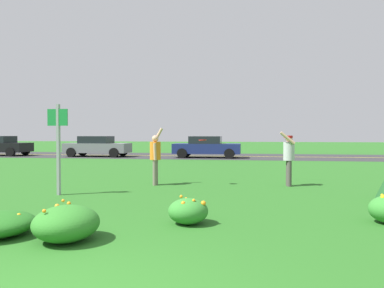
% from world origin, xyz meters
% --- Properties ---
extents(ground_plane, '(120.00, 120.00, 0.00)m').
position_xyz_m(ground_plane, '(0.00, 11.90, 0.00)').
color(ground_plane, '#26601E').
extents(highway_strip, '(120.00, 7.60, 0.01)m').
position_xyz_m(highway_strip, '(0.00, 23.79, 0.00)').
color(highway_strip, '#2D2D30').
rests_on(highway_strip, ground).
extents(highway_center_stripe, '(120.00, 0.16, 0.00)m').
position_xyz_m(highway_center_stripe, '(0.00, 23.79, 0.01)').
color(highway_center_stripe, yellow).
rests_on(highway_center_stripe, ground).
extents(daylily_clump_front_center, '(0.98, 1.06, 0.59)m').
position_xyz_m(daylily_clump_front_center, '(-0.78, 2.23, 0.27)').
color(daylily_clump_front_center, '#2D7526').
rests_on(daylily_clump_front_center, ground).
extents(daylily_clump_mid_left, '(0.73, 0.71, 0.48)m').
position_xyz_m(daylily_clump_mid_left, '(0.86, 3.58, 0.23)').
color(daylily_clump_mid_left, '#337F2D').
rests_on(daylily_clump_mid_left, ground).
extents(sign_post_near_path, '(0.56, 0.10, 2.41)m').
position_xyz_m(sign_post_near_path, '(-3.06, 6.18, 1.46)').
color(sign_post_near_path, '#93969B').
rests_on(sign_post_near_path, ground).
extents(person_thrower_orange_shirt, '(0.38, 0.51, 1.82)m').
position_xyz_m(person_thrower_orange_shirt, '(-1.01, 8.46, 0.95)').
color(person_thrower_orange_shirt, orange).
rests_on(person_thrower_orange_shirt, ground).
extents(person_catcher_red_cap_gray_shirt, '(0.47, 0.52, 1.70)m').
position_xyz_m(person_catcher_red_cap_gray_shirt, '(3.13, 8.87, 0.96)').
color(person_catcher_red_cap_gray_shirt, '#B2B2B7').
rests_on(person_catcher_red_cap_gray_shirt, ground).
extents(frisbee_red, '(0.25, 0.25, 0.06)m').
position_xyz_m(frisbee_red, '(0.48, 8.61, 1.42)').
color(frisbee_red, red).
extents(car_gray_center_left, '(4.50, 2.00, 1.45)m').
position_xyz_m(car_gray_center_left, '(-8.78, 22.08, 0.74)').
color(car_gray_center_left, slate).
rests_on(car_gray_center_left, ground).
extents(car_navy_center_right, '(4.50, 2.00, 1.45)m').
position_xyz_m(car_navy_center_right, '(-0.99, 22.08, 0.74)').
color(car_navy_center_right, navy).
rests_on(car_navy_center_right, ground).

